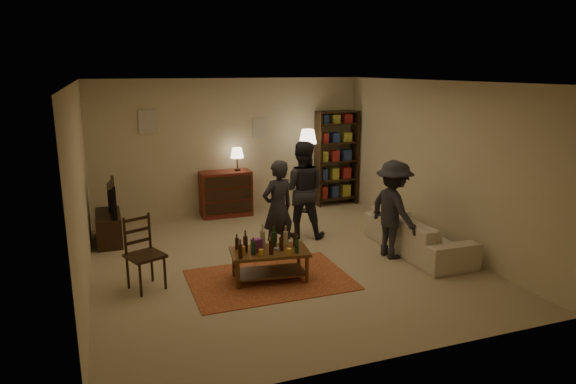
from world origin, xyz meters
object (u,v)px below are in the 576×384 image
coffee_table (269,253)px  sofa (418,234)px  bookshelf (336,157)px  person_left (278,209)px  person_by_sofa (393,210)px  dresser (226,192)px  person_right (302,190)px  tv_stand (109,220)px  floor_lamp (308,142)px  dining_chair (143,250)px

coffee_table → sofa: bearing=5.9°
bookshelf → person_left: size_ratio=1.32×
coffee_table → person_by_sofa: person_by_sofa is taller
dresser → bookshelf: size_ratio=0.67×
person_right → person_by_sofa: 1.71m
tv_stand → floor_lamp: size_ratio=0.62×
floor_lamp → sofa: (0.76, -2.83, -1.14)m
dining_chair → coffee_table: bearing=-34.6°
person_by_sofa → person_right: bearing=27.7°
dining_chair → sofa: size_ratio=0.49×
floor_lamp → sofa: bearing=-75.0°
dining_chair → dresser: bearing=35.6°
coffee_table → person_left: 1.06m
person_right → dresser: bearing=-37.2°
dresser → person_left: size_ratio=0.89×
dining_chair → bookshelf: bookshelf is taller
tv_stand → person_left: bearing=-32.4°
sofa → person_left: person_left is taller
tv_stand → dresser: bearing=22.1°
bookshelf → sofa: size_ratio=0.97×
dresser → bookshelf: bearing=1.6°
floor_lamp → person_right: 1.73m
coffee_table → person_right: size_ratio=0.67×
coffee_table → person_left: bearing=63.7°
person_left → person_right: 1.02m
dresser → person_right: 2.02m
floor_lamp → dining_chair: bearing=-141.7°
person_right → person_by_sofa: size_ratio=1.11×
dresser → bookshelf: 2.50m
dining_chair → sofa: (4.25, -0.07, -0.23)m
person_by_sofa → dining_chair: bearing=81.5°
person_right → tv_stand: bearing=10.1°
bookshelf → person_right: (-1.51, -1.82, -0.19)m
coffee_table → tv_stand: size_ratio=1.07×
bookshelf → person_by_sofa: bookshelf is taller
coffee_table → tv_stand: tv_stand is taller
sofa → person_left: size_ratio=1.36×
tv_stand → person_left: 2.97m
person_right → bookshelf: bearing=-104.9°
bookshelf → floor_lamp: 0.97m
coffee_table → dresser: 3.39m
dining_chair → dresser: size_ratio=0.74×
bookshelf → tv_stand: bearing=-168.2°
dining_chair → dresser: 3.56m
dining_chair → person_left: 2.18m
floor_lamp → bookshelf: bearing=23.4°
floor_lamp → person_right: bearing=-115.6°
tv_stand → person_by_sofa: (4.14, -2.25, 0.38)m
tv_stand → person_left: (2.49, -1.58, 0.38)m
person_by_sofa → tv_stand: bearing=54.9°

